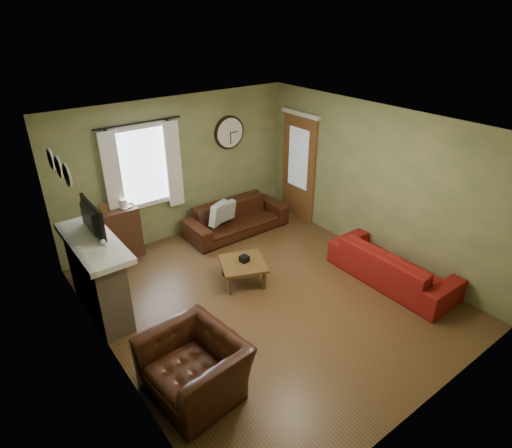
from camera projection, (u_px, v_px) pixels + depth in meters
floor at (267, 296)px, 6.52m from camera, size 4.60×5.20×0.00m
ceiling at (269, 128)px, 5.33m from camera, size 4.60×5.20×0.00m
wall_left at (104, 278)px, 4.69m from camera, size 0.00×5.20×2.60m
wall_right at (375, 183)px, 7.16m from camera, size 0.00×5.20×2.60m
wall_back at (179, 169)px, 7.77m from camera, size 4.60×0.00×2.60m
wall_front at (437, 319)px, 4.08m from camera, size 4.60×0.00×2.60m
fireplace at (98, 280)px, 5.96m from camera, size 0.40×1.40×1.10m
firebox at (114, 289)px, 6.18m from camera, size 0.04×0.60×0.55m
mantel at (93, 242)px, 5.71m from camera, size 0.58×1.60×0.08m
tv at (88, 224)px, 5.73m from camera, size 0.08×0.60×0.35m
tv_screen at (93, 218)px, 5.74m from camera, size 0.02×0.62×0.36m
medallion_left at (67, 175)px, 4.84m from camera, size 0.28×0.28×0.03m
medallion_mid at (59, 167)px, 5.08m from camera, size 0.28×0.28×0.03m
medallion_right at (51, 159)px, 5.33m from camera, size 0.28×0.28×0.03m
window_pane at (142, 167)px, 7.29m from camera, size 1.00×0.02×1.30m
curtain_rod at (138, 123)px, 6.86m from camera, size 0.03×0.03×1.50m
curtain_left at (113, 178)px, 6.95m from camera, size 0.28×0.04×1.55m
curtain_right at (174, 165)px, 7.53m from camera, size 0.28×0.04×1.55m
wall_clock at (230, 133)px, 8.09m from camera, size 0.64×0.06×0.64m
door at (299, 168)px, 8.57m from camera, size 0.05×0.90×2.10m
bookshelf at (117, 235)px, 7.30m from camera, size 0.77×0.33×0.92m
book at (119, 207)px, 7.13m from camera, size 0.25×0.29×0.02m
sofa_brown at (237, 218)px, 8.26m from camera, size 2.01×0.79×0.59m
pillow_left at (226, 211)px, 7.93m from camera, size 0.38×0.15×0.37m
pillow_right at (219, 213)px, 7.85m from camera, size 0.43×0.28×0.42m
sofa_red at (392, 265)px, 6.76m from camera, size 0.80×2.05×0.60m
armchair at (194, 367)px, 4.79m from camera, size 1.07×1.19×0.71m
coffee_table at (243, 272)px, 6.79m from camera, size 0.88×0.88×0.36m
tissue_box at (244, 259)px, 6.72m from camera, size 0.14×0.14×0.10m
wine_glass_a at (106, 249)px, 5.29m from camera, size 0.06×0.06×0.19m
wine_glass_b at (104, 246)px, 5.35m from camera, size 0.07×0.07×0.19m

